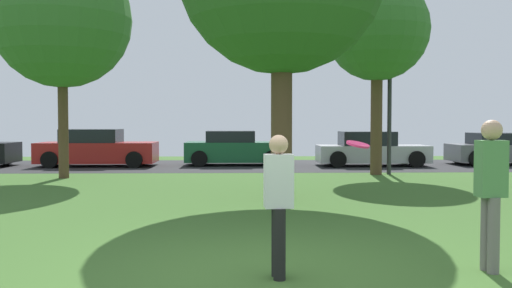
{
  "coord_description": "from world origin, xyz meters",
  "views": [
    {
      "loc": [
        -0.29,
        -6.53,
        1.79
      ],
      "look_at": [
        0.0,
        3.39,
        1.39
      ],
      "focal_mm": 39.43,
      "sensor_mm": 36.0,
      "label": 1
    }
  ],
  "objects_px": {
    "parked_car_red": "(97,149)",
    "person_catcher": "(279,200)",
    "maple_tree_far": "(377,30)",
    "frisbee_disc": "(358,144)",
    "parked_car_green": "(235,149)",
    "person_thrower": "(491,187)",
    "street_lamp_post": "(389,107)",
    "oak_tree_right": "(62,19)",
    "parked_car_grey": "(501,150)",
    "parked_car_silver": "(371,150)"
  },
  "relations": [
    {
      "from": "parked_car_red",
      "to": "person_catcher",
      "type": "bearing_deg",
      "value": -69.2
    },
    {
      "from": "maple_tree_far",
      "to": "parked_car_red",
      "type": "bearing_deg",
      "value": 159.87
    },
    {
      "from": "frisbee_disc",
      "to": "parked_car_green",
      "type": "distance_m",
      "value": 16.55
    },
    {
      "from": "person_thrower",
      "to": "street_lamp_post",
      "type": "height_order",
      "value": "street_lamp_post"
    },
    {
      "from": "maple_tree_far",
      "to": "person_catcher",
      "type": "relative_size",
      "value": 4.02
    },
    {
      "from": "person_catcher",
      "to": "parked_car_red",
      "type": "height_order",
      "value": "person_catcher"
    },
    {
      "from": "person_thrower",
      "to": "frisbee_disc",
      "type": "height_order",
      "value": "person_thrower"
    },
    {
      "from": "maple_tree_far",
      "to": "person_catcher",
      "type": "bearing_deg",
      "value": -108.54
    },
    {
      "from": "frisbee_disc",
      "to": "person_thrower",
      "type": "bearing_deg",
      "value": 4.52
    },
    {
      "from": "maple_tree_far",
      "to": "person_thrower",
      "type": "distance_m",
      "value": 12.84
    },
    {
      "from": "oak_tree_right",
      "to": "parked_car_grey",
      "type": "xyz_separation_m",
      "value": [
        16.28,
        4.98,
        -4.37
      ]
    },
    {
      "from": "maple_tree_far",
      "to": "parked_car_green",
      "type": "height_order",
      "value": "maple_tree_far"
    },
    {
      "from": "person_catcher",
      "to": "maple_tree_far",
      "type": "bearing_deg",
      "value": 66.93
    },
    {
      "from": "person_thrower",
      "to": "person_catcher",
      "type": "height_order",
      "value": "person_thrower"
    },
    {
      "from": "maple_tree_far",
      "to": "oak_tree_right",
      "type": "bearing_deg",
      "value": -174.89
    },
    {
      "from": "person_catcher",
      "to": "parked_car_silver",
      "type": "bearing_deg",
      "value": 68.68
    },
    {
      "from": "oak_tree_right",
      "to": "maple_tree_far",
      "type": "bearing_deg",
      "value": 5.11
    },
    {
      "from": "parked_car_green",
      "to": "maple_tree_far",
      "type": "bearing_deg",
      "value": -41.11
    },
    {
      "from": "person_thrower",
      "to": "parked_car_silver",
      "type": "relative_size",
      "value": 0.41
    },
    {
      "from": "oak_tree_right",
      "to": "parked_car_red",
      "type": "bearing_deg",
      "value": 91.84
    },
    {
      "from": "oak_tree_right",
      "to": "parked_car_grey",
      "type": "relative_size",
      "value": 1.73
    },
    {
      "from": "frisbee_disc",
      "to": "parked_car_grey",
      "type": "height_order",
      "value": "frisbee_disc"
    },
    {
      "from": "oak_tree_right",
      "to": "parked_car_green",
      "type": "distance_m",
      "value": 8.54
    },
    {
      "from": "frisbee_disc",
      "to": "street_lamp_post",
      "type": "bearing_deg",
      "value": 73.39
    },
    {
      "from": "parked_car_silver",
      "to": "parked_car_grey",
      "type": "height_order",
      "value": "parked_car_silver"
    },
    {
      "from": "parked_car_red",
      "to": "parked_car_silver",
      "type": "height_order",
      "value": "parked_car_red"
    },
    {
      "from": "person_thrower",
      "to": "parked_car_red",
      "type": "bearing_deg",
      "value": -65.99
    },
    {
      "from": "oak_tree_right",
      "to": "maple_tree_far",
      "type": "relative_size",
      "value": 1.08
    },
    {
      "from": "frisbee_disc",
      "to": "parked_car_grey",
      "type": "bearing_deg",
      "value": 60.15
    },
    {
      "from": "person_thrower",
      "to": "parked_car_grey",
      "type": "xyz_separation_m",
      "value": [
        7.77,
        16.23,
        -0.4
      ]
    },
    {
      "from": "parked_car_green",
      "to": "street_lamp_post",
      "type": "distance_m",
      "value": 6.86
    },
    {
      "from": "person_thrower",
      "to": "parked_car_red",
      "type": "xyz_separation_m",
      "value": [
        -8.66,
        15.92,
        -0.34
      ]
    },
    {
      "from": "parked_car_red",
      "to": "parked_car_grey",
      "type": "xyz_separation_m",
      "value": [
        16.43,
        0.31,
        -0.07
      ]
    },
    {
      "from": "parked_car_silver",
      "to": "street_lamp_post",
      "type": "xyz_separation_m",
      "value": [
        -0.23,
        -3.58,
        1.62
      ]
    },
    {
      "from": "parked_car_green",
      "to": "frisbee_disc",
      "type": "bearing_deg",
      "value": -84.6
    },
    {
      "from": "maple_tree_far",
      "to": "parked_car_grey",
      "type": "bearing_deg",
      "value": 33.47
    },
    {
      "from": "maple_tree_far",
      "to": "person_catcher",
      "type": "height_order",
      "value": "maple_tree_far"
    },
    {
      "from": "parked_car_red",
      "to": "oak_tree_right",
      "type": "bearing_deg",
      "value": -88.16
    },
    {
      "from": "person_thrower",
      "to": "parked_car_red",
      "type": "height_order",
      "value": "person_thrower"
    },
    {
      "from": "person_catcher",
      "to": "person_thrower",
      "type": "bearing_deg",
      "value": 0.0
    },
    {
      "from": "frisbee_disc",
      "to": "parked_car_green",
      "type": "xyz_separation_m",
      "value": [
        -1.56,
        16.46,
        -0.87
      ]
    },
    {
      "from": "person_catcher",
      "to": "frisbee_disc",
      "type": "height_order",
      "value": "person_catcher"
    },
    {
      "from": "person_catcher",
      "to": "street_lamp_post",
      "type": "relative_size",
      "value": 0.36
    },
    {
      "from": "parked_car_green",
      "to": "parked_car_silver",
      "type": "relative_size",
      "value": 0.93
    },
    {
      "from": "street_lamp_post",
      "to": "parked_car_red",
      "type": "bearing_deg",
      "value": 160.84
    },
    {
      "from": "oak_tree_right",
      "to": "street_lamp_post",
      "type": "height_order",
      "value": "oak_tree_right"
    },
    {
      "from": "person_catcher",
      "to": "frisbee_disc",
      "type": "bearing_deg",
      "value": -0.0
    },
    {
      "from": "frisbee_disc",
      "to": "oak_tree_right",
      "type": "bearing_deg",
      "value": 121.2
    },
    {
      "from": "oak_tree_right",
      "to": "parked_car_green",
      "type": "height_order",
      "value": "oak_tree_right"
    },
    {
      "from": "person_catcher",
      "to": "parked_car_green",
      "type": "relative_size",
      "value": 0.41
    }
  ]
}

